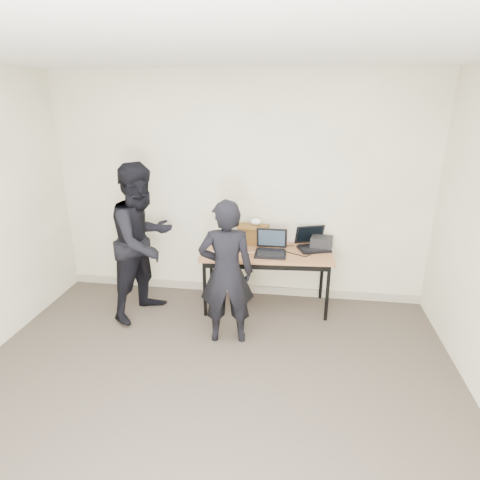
% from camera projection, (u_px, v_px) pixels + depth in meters
% --- Properties ---
extents(room, '(4.60, 4.60, 2.80)m').
position_uv_depth(room, '(192.00, 264.00, 2.69)').
color(room, '#463D35').
rests_on(room, ground).
extents(desk, '(1.54, 0.75, 0.72)m').
position_uv_depth(desk, '(266.00, 256.00, 4.64)').
color(desk, '#905C37').
rests_on(desk, ground).
extents(laptop_beige, '(0.31, 0.30, 0.22)m').
position_uv_depth(laptop_beige, '(228.00, 247.00, 4.62)').
color(laptop_beige, '#BFB899').
rests_on(laptop_beige, desk).
extents(laptop_center, '(0.35, 0.34, 0.27)m').
position_uv_depth(laptop_center, '(271.00, 248.00, 4.55)').
color(laptop_center, black).
rests_on(laptop_center, desk).
extents(laptop_right, '(0.44, 0.43, 0.25)m').
position_uv_depth(laptop_right, '(312.00, 244.00, 4.70)').
color(laptop_right, black).
rests_on(laptop_right, desk).
extents(leather_satchel, '(0.38, 0.22, 0.25)m').
position_uv_depth(leather_satchel, '(253.00, 234.00, 4.81)').
color(leather_satchel, brown).
rests_on(leather_satchel, desk).
extents(tissue, '(0.14, 0.11, 0.08)m').
position_uv_depth(tissue, '(256.00, 222.00, 4.76)').
color(tissue, white).
rests_on(tissue, leather_satchel).
extents(equipment_box, '(0.27, 0.24, 0.14)m').
position_uv_depth(equipment_box, '(321.00, 243.00, 4.69)').
color(equipment_box, black).
rests_on(equipment_box, desk).
extents(power_brick, '(0.08, 0.05, 0.03)m').
position_uv_depth(power_brick, '(246.00, 255.00, 4.48)').
color(power_brick, black).
rests_on(power_brick, desk).
extents(cables, '(1.16, 0.42, 0.01)m').
position_uv_depth(cables, '(270.00, 251.00, 4.61)').
color(cables, black).
rests_on(cables, desk).
extents(person_typist, '(0.60, 0.44, 1.51)m').
position_uv_depth(person_typist, '(226.00, 273.00, 3.98)').
color(person_typist, black).
rests_on(person_typist, ground).
extents(person_observer, '(0.96, 1.06, 1.76)m').
position_uv_depth(person_observer, '(143.00, 242.00, 4.46)').
color(person_observer, black).
rests_on(person_observer, ground).
extents(baseboard, '(4.50, 0.03, 0.10)m').
position_uv_depth(baseboard, '(239.00, 288.00, 5.21)').
color(baseboard, '#A19885').
rests_on(baseboard, ground).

